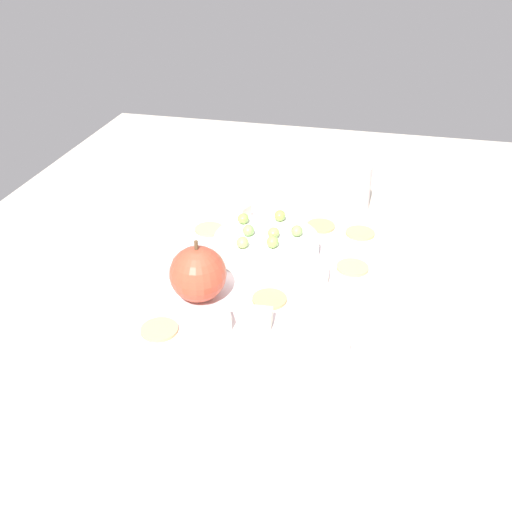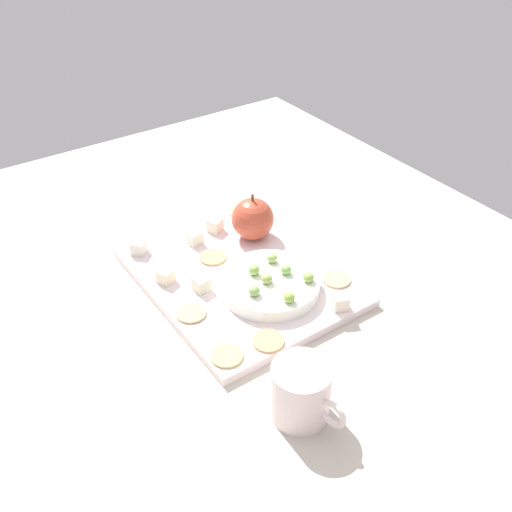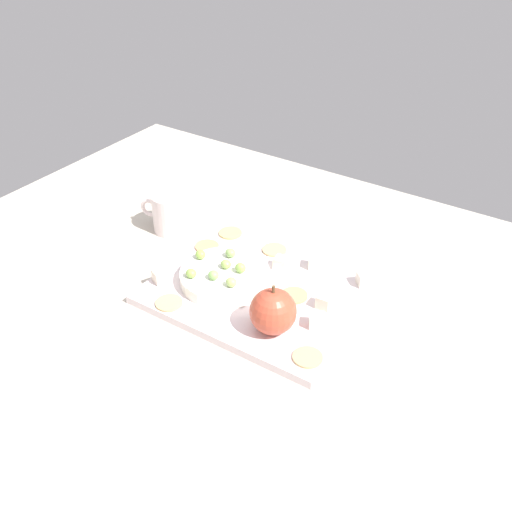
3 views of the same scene
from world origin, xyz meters
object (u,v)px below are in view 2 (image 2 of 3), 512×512
Objects in this scene: cheese_cube_0 at (195,238)px; cheese_cube_5 at (139,247)px; cheese_cube_1 at (215,225)px; apple_whole at (253,219)px; serving_dish at (269,285)px; cracker_4 at (336,279)px; platter at (239,276)px; grape_2 at (254,291)px; cup at (301,392)px; cracker_5 at (191,313)px; grape_1 at (267,278)px; grape_5 at (289,297)px; cracker_1 at (268,341)px; grape_0 at (272,257)px; cheese_cube_3 at (340,302)px; cracker_0 at (213,257)px; cheese_cube_2 at (202,284)px; cheese_cube_4 at (166,276)px; grape_6 at (308,277)px; grape_4 at (254,270)px; cracker_2 at (227,356)px; cracker_3 at (241,212)px; grape_3 at (286,269)px.

cheese_cube_5 is (-2.88, -9.46, 0.00)cm from cheese_cube_0.
apple_whole is at bearing 39.67° from cheese_cube_1.
serving_dish is 11.33cm from cracker_4.
grape_2 reaches higher than platter.
cheese_cube_1 is 0.22× the size of cup.
grape_1 is at bearing 78.33° from cracker_5.
grape_5 is at bearing -6.80° from serving_dish.
cracker_1 is 2.38× the size of grape_5.
cheese_cube_0 is at bearing -156.79° from grape_0.
cheese_cube_0 is at bearing 169.99° from cup.
cracker_5 is at bearing -151.74° from cracker_1.
cheese_cube_3 is 20.21cm from cup.
cup reaches higher than grape_1.
serving_dish is 3.43× the size of cracker_0.
cracker_4 is 11.14cm from grape_0.
cheese_cube_0 is at bearing -113.36° from apple_whole.
cheese_cube_4 is at bearing -143.89° from cheese_cube_2.
grape_0 is (7.74, 15.49, 1.88)cm from cheese_cube_4.
cheese_cube_0 is 1.21× the size of grape_6.
apple_whole is 0.70× the size of cup.
apple_whole reaches higher than grape_2.
grape_4 is at bearing -10.14° from cheese_cube_1.
grape_4 reaches higher than cracker_5.
cracker_5 is at bearing -99.08° from serving_dish.
cheese_cube_1 is 0.51× the size of cracker_2.
platter is 15.53× the size of cheese_cube_3.
cheese_cube_5 is 12.96cm from cracker_0.
cheese_cube_1 is 8.51cm from cracker_0.
grape_4 is at bearing -75.24° from grape_0.
cracker_2 is (14.64, -4.55, -0.97)cm from cheese_cube_2.
serving_dish is 6.77× the size of cheese_cube_4.
serving_dish is 6.37cm from grape_6.
cracker_0 is 0.43× the size of cup.
cheese_cube_5 reaches higher than cracker_3.
cheese_cube_4 is (-4.78, -11.02, 1.93)cm from platter.
cheese_cube_3 is 13.25cm from grape_2.
cracker_4 and cracker_5 have the same top height.
cheese_cube_2 is 1.00× the size of cheese_cube_4.
cheese_cube_0 is at bearing 154.97° from cheese_cube_2.
grape_1 reaches higher than cracker_3.
cracker_1 is (23.30, -13.21, -3.57)cm from apple_whole.
cheese_cube_4 is 19.78cm from cracker_2.
cheese_cube_4 is 23.92cm from cracker_3.
cracker_3 is 2.38× the size of grape_3.
cheese_cube_1 is 7.62cm from cracker_3.
cheese_cube_2 is at bearing 133.72° from cracker_5.
cheese_cube_1 is at bearing 163.58° from cup.
grape_2 is (3.90, 8.91, 2.85)cm from cracker_5.
apple_whole reaches higher than platter.
cheese_cube_0 and cheese_cube_5 have the same top height.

